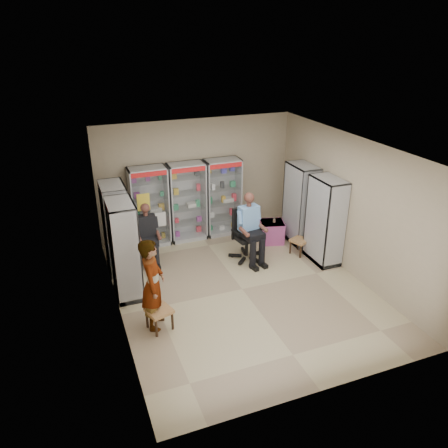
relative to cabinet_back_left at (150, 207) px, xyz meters
name	(u,v)px	position (x,y,z in m)	size (l,w,h in m)	color
floor	(242,289)	(1.30, -2.73, -1.00)	(6.00, 6.00, 0.00)	tan
room_shell	(244,201)	(1.30, -2.73, 0.97)	(5.02, 6.02, 3.01)	tan
cabinet_back_left	(150,207)	(0.00, 0.00, 0.00)	(0.90, 0.50, 2.00)	#A6A8AD
cabinet_back_mid	(187,202)	(0.95, 0.00, 0.00)	(0.90, 0.50, 2.00)	#9EA1A5
cabinet_back_right	(223,197)	(1.90, 0.00, 0.00)	(0.90, 0.50, 2.00)	#B7BBBF
cabinet_right_far	(300,204)	(3.53, -1.13, 0.00)	(0.50, 0.90, 2.00)	#A3A6AA
cabinet_right_near	(325,221)	(3.53, -2.23, 0.00)	(0.50, 0.90, 2.00)	#9FA3A6
cabinet_left_far	(116,228)	(-0.93, -0.93, 0.00)	(0.50, 0.90, 2.00)	#BABDC2
cabinet_left_near	(125,250)	(-0.93, -2.03, 0.00)	(0.50, 0.90, 2.00)	#B4B7BC
wooden_chair	(147,241)	(-0.25, -0.73, -0.53)	(0.42, 0.42, 0.94)	black
seated_customer	(147,234)	(-0.25, -0.78, -0.33)	(0.44, 0.60, 1.34)	black
office_chair	(247,234)	(1.92, -1.51, -0.39)	(0.67, 0.67, 1.22)	black
seated_shopkeeper	(248,229)	(1.92, -1.56, -0.22)	(0.51, 0.71, 1.56)	#6490C6
pink_trunk	(272,232)	(2.87, -0.94, -0.73)	(0.56, 0.54, 0.54)	#B2477F
tea_glass	(274,221)	(2.91, -0.97, -0.42)	(0.07, 0.07, 0.09)	#591007
woven_stool_a	(299,246)	(3.20, -1.77, -0.81)	(0.38, 0.38, 0.38)	#97693F
woven_stool_b	(160,319)	(-0.60, -3.39, -0.79)	(0.41, 0.41, 0.41)	#B3844B
standing_man	(153,284)	(-0.65, -3.26, -0.13)	(0.63, 0.42, 1.74)	gray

